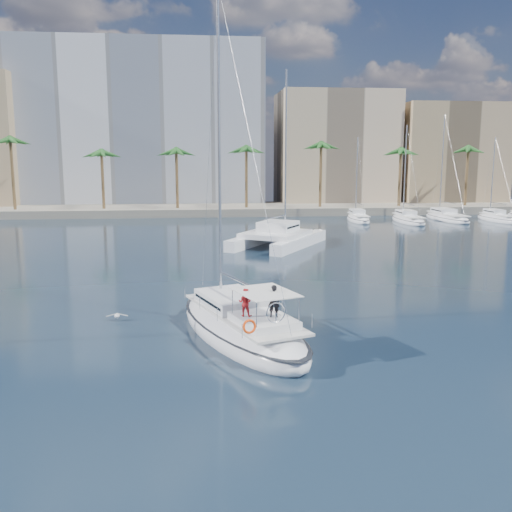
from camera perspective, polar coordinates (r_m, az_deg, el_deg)
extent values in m
plane|color=black|center=(32.21, -1.17, -6.34)|extent=(160.00, 160.00, 0.00)
cube|color=gray|center=(92.24, -4.34, 4.69)|extent=(120.00, 14.00, 1.20)
cube|color=silver|center=(104.36, -11.40, 12.51)|extent=(42.00, 16.00, 28.00)
cube|color=#CAAF91|center=(103.76, 7.88, 10.41)|extent=(20.00, 14.00, 20.00)
cube|color=tan|center=(108.39, 18.59, 9.44)|extent=(18.00, 12.00, 18.00)
cylinder|color=brown|center=(87.93, -4.31, 7.47)|extent=(0.44, 0.44, 10.50)
sphere|color=#225820|center=(87.86, -4.35, 10.90)|extent=(3.60, 3.60, 3.60)
cylinder|color=brown|center=(95.19, 16.79, 7.27)|extent=(0.44, 0.44, 10.50)
sphere|color=#225820|center=(95.12, 16.95, 10.43)|extent=(3.60, 3.60, 3.60)
ellipsoid|color=white|center=(28.96, -1.54, -7.45)|extent=(7.84, 12.90, 2.55)
ellipsoid|color=black|center=(28.86, -1.54, -6.76)|extent=(7.92, 13.02, 0.18)
cube|color=silver|center=(28.48, -1.35, -5.72)|extent=(5.74, 9.62, 0.12)
cube|color=white|center=(29.64, -2.49, -4.38)|extent=(3.84, 4.67, 0.60)
cube|color=black|center=(29.64, -2.49, -4.34)|extent=(3.70, 4.24, 0.14)
cylinder|color=#B7BABF|center=(30.03, -3.69, 10.76)|extent=(0.15, 0.15, 16.12)
cylinder|color=#B7BABF|center=(28.41, -1.66, -2.51)|extent=(1.78, 4.71, 0.11)
cube|color=white|center=(26.36, 0.78, -6.47)|extent=(3.24, 3.68, 0.36)
cube|color=silver|center=(25.90, 0.91, -3.63)|extent=(3.24, 3.68, 0.04)
torus|color=silver|center=(25.16, 1.99, -5.69)|extent=(0.92, 0.38, 0.96)
torus|color=#FF470D|center=(24.20, -0.67, -7.07)|extent=(0.66, 0.40, 0.64)
imported|color=black|center=(26.10, 1.79, -4.51)|extent=(0.60, 0.44, 1.51)
imported|color=#AF1B1E|center=(26.26, -1.10, -4.65)|extent=(0.77, 0.69, 1.30)
cube|color=white|center=(59.15, 0.08, 1.72)|extent=(7.39, 10.85, 1.10)
cube|color=white|center=(57.23, 4.43, 1.41)|extent=(7.39, 10.85, 1.10)
cube|color=white|center=(57.50, 1.98, 2.23)|extent=(8.11, 8.49, 0.50)
cube|color=white|center=(57.95, 2.23, 2.98)|extent=(4.72, 4.82, 1.00)
cube|color=black|center=(57.95, 2.23, 3.03)|extent=(4.48, 4.42, 0.18)
cylinder|color=#B7BABF|center=(59.18, 3.00, 10.43)|extent=(0.18, 0.18, 16.06)
ellipsoid|color=silver|center=(32.75, -13.73, -5.81)|extent=(0.25, 0.47, 0.22)
sphere|color=silver|center=(32.96, -13.68, -5.67)|extent=(0.12, 0.12, 0.12)
cube|color=gray|center=(32.79, -14.31, -5.76)|extent=(0.54, 0.20, 0.13)
cube|color=gray|center=(32.70, -13.14, -5.75)|extent=(0.54, 0.20, 0.13)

